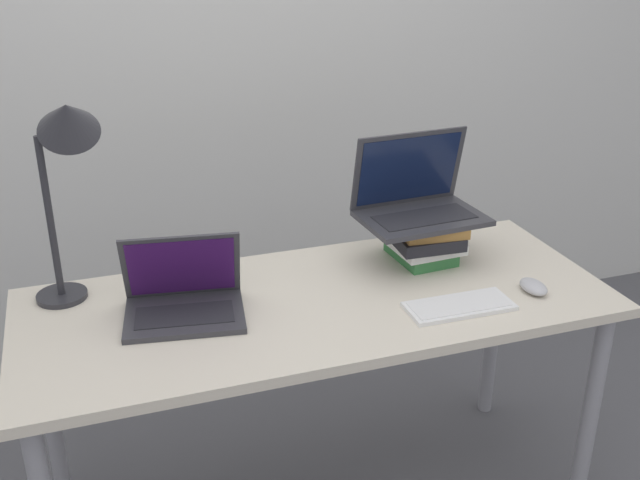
% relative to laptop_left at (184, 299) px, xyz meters
% --- Properties ---
extents(wall_back, '(8.00, 0.05, 2.70)m').
position_rel_laptop_left_xyz_m(wall_back, '(0.37, 1.05, 0.55)').
color(wall_back, silver).
rests_on(wall_back, ground_plane).
extents(desk, '(1.66, 0.68, 0.75)m').
position_rel_laptop_left_xyz_m(desk, '(0.37, -0.03, -0.13)').
color(desk, beige).
rests_on(desk, ground_plane).
extents(laptop_left, '(0.35, 0.28, 0.23)m').
position_rel_laptop_left_xyz_m(laptop_left, '(0.00, 0.00, 0.00)').
color(laptop_left, '#333338').
rests_on(laptop_left, desk).
extents(book_stack, '(0.22, 0.26, 0.14)m').
position_rel_laptop_left_xyz_m(book_stack, '(0.76, 0.11, 0.03)').
color(book_stack, '#33753D').
rests_on(book_stack, desk).
extents(laptop_on_books, '(0.38, 0.27, 0.26)m').
position_rel_laptop_left_xyz_m(laptop_on_books, '(0.75, 0.13, 0.14)').
color(laptop_on_books, '#333338').
rests_on(laptop_on_books, book_stack).
extents(wireless_keyboard, '(0.30, 0.13, 0.01)m').
position_rel_laptop_left_xyz_m(wireless_keyboard, '(0.72, -0.21, -0.04)').
color(wireless_keyboard, white).
rests_on(wireless_keyboard, desk).
extents(mouse, '(0.06, 0.10, 0.03)m').
position_rel_laptop_left_xyz_m(mouse, '(0.97, -0.19, -0.03)').
color(mouse, '#B2B2B7').
rests_on(mouse, desk).
extents(desk_lamp, '(0.23, 0.20, 0.61)m').
position_rel_laptop_left_xyz_m(desk_lamp, '(-0.25, 0.17, 0.41)').
color(desk_lamp, '#28282D').
rests_on(desk_lamp, desk).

